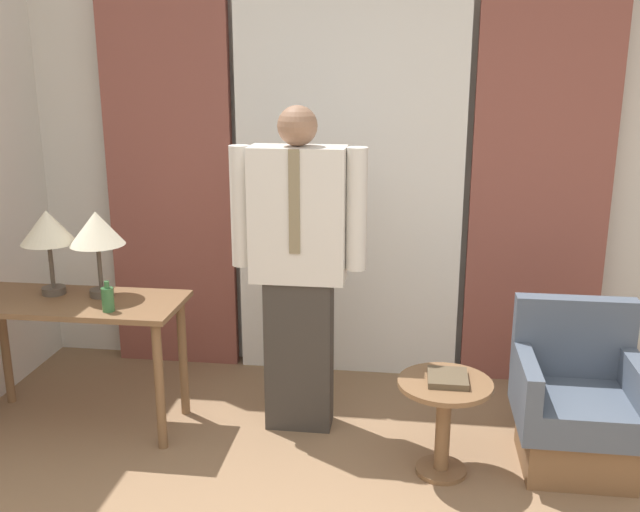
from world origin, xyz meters
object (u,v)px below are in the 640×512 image
at_px(desk, 73,320).
at_px(armchair, 576,408).
at_px(bottle_near_edge, 108,299).
at_px(person, 299,261).
at_px(table_lamp_left, 48,230).
at_px(book, 448,378).
at_px(side_table, 444,411).
at_px(table_lamp_right, 97,231).

height_order(desk, armchair, armchair).
relative_size(bottle_near_edge, person, 0.09).
relative_size(table_lamp_left, book, 2.22).
distance_m(table_lamp_left, side_table, 2.29).
distance_m(desk, book, 2.02).
height_order(person, book, person).
relative_size(person, book, 8.32).
xyz_separation_m(bottle_near_edge, person, (0.94, 0.30, 0.15)).
xyz_separation_m(table_lamp_right, bottle_near_edge, (0.14, -0.23, -0.30)).
relative_size(desk, table_lamp_left, 2.55).
distance_m(table_lamp_right, person, 1.09).
distance_m(table_lamp_left, bottle_near_edge, 0.56).
xyz_separation_m(table_lamp_right, armchair, (2.52, -0.15, -0.79)).
xyz_separation_m(table_lamp_left, person, (1.36, 0.07, -0.15)).
relative_size(person, side_table, 3.59).
bearing_deg(bottle_near_edge, desk, 152.59).
bearing_deg(table_lamp_right, desk, -148.52).
height_order(desk, person, person).
bearing_deg(table_lamp_left, table_lamp_right, 0.00).
height_order(person, side_table, person).
relative_size(bottle_near_edge, side_table, 0.33).
bearing_deg(person, table_lamp_right, -176.28).
height_order(bottle_near_edge, side_table, bottle_near_edge).
relative_size(table_lamp_left, side_table, 0.96).
bearing_deg(armchair, side_table, -165.53).
distance_m(desk, side_table, 2.03).
bearing_deg(desk, table_lamp_right, 31.48).
xyz_separation_m(desk, table_lamp_right, (0.14, 0.09, 0.48)).
xyz_separation_m(bottle_near_edge, armchair, (2.38, 0.08, -0.49)).
bearing_deg(armchair, bottle_near_edge, -178.16).
relative_size(table_lamp_right, bottle_near_edge, 2.93).
bearing_deg(side_table, table_lamp_left, 171.41).
bearing_deg(table_lamp_left, side_table, -8.59).
height_order(desk, bottle_near_edge, bottle_near_edge).
relative_size(desk, person, 0.68).
height_order(table_lamp_right, person, person).
height_order(table_lamp_left, bottle_near_edge, table_lamp_left).
bearing_deg(armchair, table_lamp_left, 176.87).
height_order(desk, book, desk).
height_order(desk, table_lamp_left, table_lamp_left).
bearing_deg(table_lamp_left, desk, -31.48).
xyz_separation_m(table_lamp_right, person, (1.08, 0.07, -0.15)).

